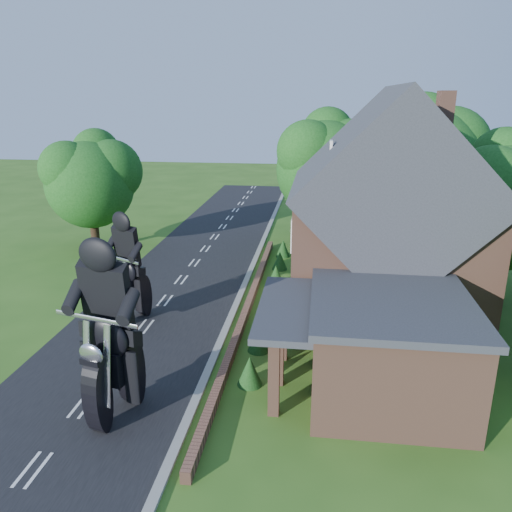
# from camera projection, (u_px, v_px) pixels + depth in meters

# --- Properties ---
(ground) EXTENTS (120.00, 120.00, 0.00)m
(ground) POSITION_uv_depth(u_px,v_px,m) (118.00, 361.00, 19.33)
(ground) COLOR #2F5919
(ground) RESTS_ON ground
(road) EXTENTS (7.00, 80.00, 0.02)m
(road) POSITION_uv_depth(u_px,v_px,m) (118.00, 360.00, 19.33)
(road) COLOR black
(road) RESTS_ON ground
(kerb) EXTENTS (0.30, 80.00, 0.12)m
(kerb) POSITION_uv_depth(u_px,v_px,m) (210.00, 365.00, 18.86)
(kerb) COLOR gray
(kerb) RESTS_ON ground
(garden_wall) EXTENTS (0.30, 22.00, 0.40)m
(garden_wall) POSITION_uv_depth(u_px,v_px,m) (247.00, 310.00, 23.46)
(garden_wall) COLOR brown
(garden_wall) RESTS_ON ground
(house) EXTENTS (9.54, 8.64, 10.24)m
(house) POSITION_uv_depth(u_px,v_px,m) (386.00, 223.00, 22.38)
(house) COLOR brown
(house) RESTS_ON ground
(annex) EXTENTS (7.05, 5.94, 3.44)m
(annex) POSITION_uv_depth(u_px,v_px,m) (384.00, 345.00, 16.82)
(annex) COLOR brown
(annex) RESTS_ON ground
(tree_behind_house) EXTENTS (7.81, 7.20, 10.08)m
(tree_behind_house) POSITION_uv_depth(u_px,v_px,m) (430.00, 156.00, 30.92)
(tree_behind_house) COLOR black
(tree_behind_house) RESTS_ON ground
(tree_behind_left) EXTENTS (6.94, 6.40, 9.16)m
(tree_behind_left) POSITION_uv_depth(u_px,v_px,m) (332.00, 161.00, 32.74)
(tree_behind_left) COLOR black
(tree_behind_left) RESTS_ON ground
(tree_far_road) EXTENTS (6.08, 5.60, 7.84)m
(tree_far_road) POSITION_uv_depth(u_px,v_px,m) (96.00, 177.00, 32.02)
(tree_far_road) COLOR black
(tree_far_road) RESTS_ON ground
(shrub_a) EXTENTS (0.90, 0.90, 1.10)m
(shrub_a) POSITION_uv_depth(u_px,v_px,m) (250.00, 371.00, 17.56)
(shrub_a) COLOR #123811
(shrub_a) RESTS_ON ground
(shrub_b) EXTENTS (0.90, 0.90, 1.10)m
(shrub_b) POSITION_uv_depth(u_px,v_px,m) (259.00, 338.00, 19.92)
(shrub_b) COLOR #123811
(shrub_b) RESTS_ON ground
(shrub_c) EXTENTS (0.90, 0.90, 1.10)m
(shrub_c) POSITION_uv_depth(u_px,v_px,m) (266.00, 313.00, 22.29)
(shrub_c) COLOR #123811
(shrub_c) RESTS_ON ground
(shrub_d) EXTENTS (0.90, 0.90, 1.10)m
(shrub_d) POSITION_uv_depth(u_px,v_px,m) (276.00, 275.00, 27.01)
(shrub_d) COLOR #123811
(shrub_d) RESTS_ON ground
(shrub_e) EXTENTS (0.90, 0.90, 1.10)m
(shrub_e) POSITION_uv_depth(u_px,v_px,m) (280.00, 261.00, 29.37)
(shrub_e) COLOR #123811
(shrub_e) RESTS_ON ground
(shrub_f) EXTENTS (0.90, 0.90, 1.10)m
(shrub_f) POSITION_uv_depth(u_px,v_px,m) (283.00, 248.00, 31.73)
(shrub_f) COLOR #123811
(shrub_f) RESTS_ON ground
(motorcycle_lead) EXTENTS (0.94, 1.99, 1.79)m
(motorcycle_lead) POSITION_uv_depth(u_px,v_px,m) (116.00, 391.00, 15.71)
(motorcycle_lead) COLOR black
(motorcycle_lead) RESTS_ON ground
(motorcycle_follow) EXTENTS (1.13, 1.65, 1.53)m
(motorcycle_follow) POSITION_uv_depth(u_px,v_px,m) (131.00, 305.00, 22.56)
(motorcycle_follow) COLOR black
(motorcycle_follow) RESTS_ON ground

